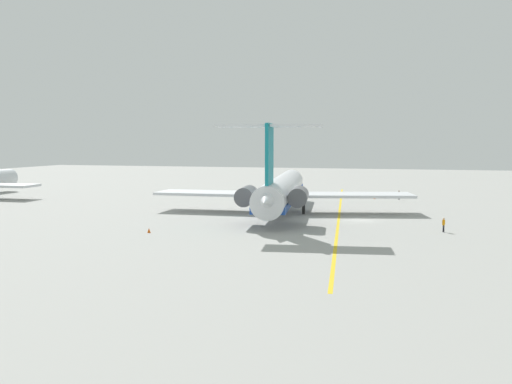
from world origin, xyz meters
TOP-DOWN VIEW (x-y plane):
  - ground at (0.00, 0.00)m, footprint 293.01×293.01m
  - main_jetliner at (3.96, 11.76)m, footprint 43.60×38.63m
  - ground_crew_near_nose at (29.45, -4.27)m, footprint 0.27×0.39m
  - ground_crew_near_tail at (-7.73, -10.48)m, footprint 0.32×0.34m
  - safety_cone_nose at (29.87, 0.13)m, footprint 0.40×0.40m
  - safety_cone_wingtip at (-17.47, 22.51)m, footprint 0.40×0.40m
  - taxiway_centreline at (5.17, 3.40)m, footprint 87.65×10.58m

SIDE VIEW (x-z plane):
  - ground at x=0.00m, z-range 0.00..0.00m
  - taxiway_centreline at x=5.17m, z-range 0.00..0.01m
  - safety_cone_nose at x=29.87m, z-range 0.00..0.55m
  - safety_cone_wingtip at x=-17.47m, z-range 0.00..0.55m
  - ground_crew_near_nose at x=29.45m, z-range 0.22..1.90m
  - ground_crew_near_tail at x=-7.73m, z-range 0.23..1.94m
  - main_jetliner at x=3.96m, z-range -2.89..9.82m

